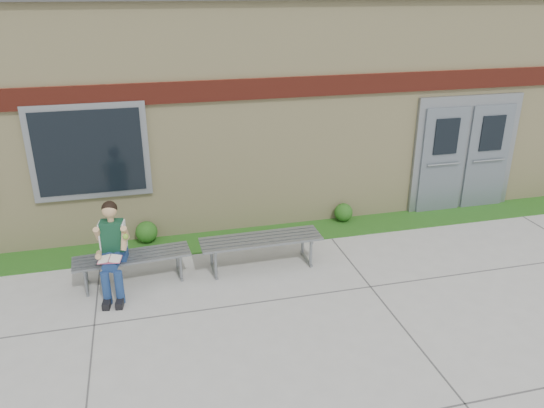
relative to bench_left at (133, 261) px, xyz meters
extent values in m
plane|color=#9E9E99|center=(2.46, -1.54, -0.35)|extent=(80.00, 80.00, 0.00)
cube|color=#185316|center=(2.46, 1.06, -0.34)|extent=(16.00, 0.80, 0.02)
cube|color=beige|center=(2.46, 4.46, 1.65)|extent=(16.00, 6.00, 4.00)
cube|color=maroon|center=(2.46, 1.43, 2.25)|extent=(16.00, 0.06, 0.35)
cube|color=gray|center=(-0.54, 1.42, 1.35)|extent=(1.90, 0.08, 1.60)
cube|color=black|center=(-0.54, 1.38, 1.35)|extent=(1.70, 0.04, 1.40)
cube|color=gray|center=(6.46, 1.42, 0.80)|extent=(2.20, 0.08, 2.30)
cube|color=slate|center=(5.96, 1.37, 0.70)|extent=(0.92, 0.06, 2.10)
cube|color=slate|center=(6.96, 1.37, 0.70)|extent=(0.92, 0.06, 2.10)
cube|color=gray|center=(0.00, 0.00, 0.09)|extent=(1.76, 0.60, 0.03)
cube|color=gray|center=(-0.69, 0.00, -0.15)|extent=(0.08, 0.48, 0.39)
cube|color=gray|center=(0.69, 0.00, -0.15)|extent=(0.08, 0.48, 0.39)
cube|color=gray|center=(2.00, 0.00, 0.14)|extent=(1.94, 0.56, 0.04)
cube|color=gray|center=(1.23, 0.00, -0.13)|extent=(0.05, 0.54, 0.44)
cube|color=gray|center=(2.77, 0.00, -0.13)|extent=(0.05, 0.54, 0.44)
cube|color=navy|center=(-0.23, -0.05, 0.18)|extent=(0.37, 0.29, 0.16)
cube|color=#0E341A|center=(-0.23, -0.07, 0.50)|extent=(0.35, 0.25, 0.46)
sphere|color=tan|center=(-0.24, -0.08, 0.90)|extent=(0.24, 0.24, 0.21)
sphere|color=black|center=(-0.23, -0.06, 0.92)|extent=(0.25, 0.25, 0.22)
cylinder|color=navy|center=(-0.36, -0.29, 0.20)|extent=(0.21, 0.44, 0.15)
cylinder|color=navy|center=(-0.18, -0.32, 0.20)|extent=(0.21, 0.44, 0.15)
cylinder|color=navy|center=(-0.38, -0.54, -0.09)|extent=(0.12, 0.12, 0.50)
cylinder|color=navy|center=(-0.20, -0.56, -0.09)|extent=(0.12, 0.12, 0.50)
cube|color=black|center=(-0.39, -0.61, -0.30)|extent=(0.14, 0.27, 0.10)
cube|color=black|center=(-0.21, -0.63, -0.30)|extent=(0.14, 0.27, 0.10)
cylinder|color=tan|center=(-0.43, -0.10, 0.56)|extent=(0.12, 0.24, 0.27)
cylinder|color=tan|center=(-0.05, -0.16, 0.56)|extent=(0.12, 0.24, 0.27)
cube|color=white|center=(-0.29, -0.43, 0.30)|extent=(0.34, 0.27, 0.02)
cube|color=#BA4569|center=(-0.29, -0.43, 0.29)|extent=(0.34, 0.28, 0.01)
sphere|color=#7DB530|center=(-0.04, -0.30, 0.57)|extent=(0.08, 0.08, 0.08)
sphere|color=#185316|center=(0.24, 1.31, -0.14)|extent=(0.38, 0.38, 0.38)
sphere|color=#185316|center=(3.93, 1.31, -0.15)|extent=(0.35, 0.35, 0.35)
camera|label=1|loc=(0.32, -7.39, 3.87)|focal=35.00mm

